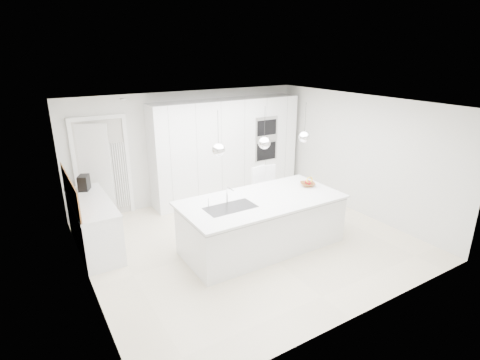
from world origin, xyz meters
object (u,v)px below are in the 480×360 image
fruit_bowl (308,184)px  bar_stool_right (271,193)px  espresso_machine (84,183)px  bar_stool_left (262,196)px  island_base (263,224)px

fruit_bowl → bar_stool_right: size_ratio=0.25×
espresso_machine → bar_stool_right: espresso_machine is taller
bar_stool_left → bar_stool_right: bearing=8.3°
fruit_bowl → espresso_machine: (-3.64, 1.97, 0.11)m
espresso_machine → bar_stool_right: 3.63m
bar_stool_left → island_base: bearing=-136.7°
fruit_bowl → bar_stool_left: bar_stool_left is taller
espresso_machine → bar_stool_left: espresso_machine is taller
espresso_machine → bar_stool_left: (3.09, -1.27, -0.47)m
fruit_bowl → espresso_machine: espresso_machine is taller
island_base → bar_stool_left: bearing=56.0°
fruit_bowl → bar_stool_right: bearing=106.5°
bar_stool_right → island_base: bearing=-126.4°
fruit_bowl → espresso_machine: bearing=151.6°
bar_stool_left → fruit_bowl: bearing=-64.4°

